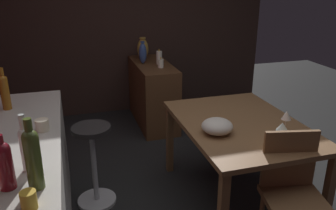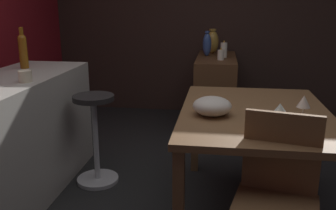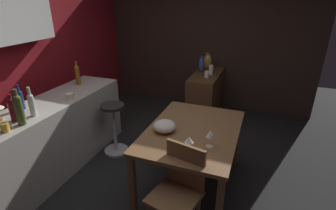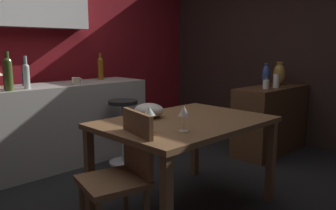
{
  "view_description": "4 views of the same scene",
  "coord_description": "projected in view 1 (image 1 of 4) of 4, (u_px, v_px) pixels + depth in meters",
  "views": [
    {
      "loc": [
        -2.3,
        0.97,
        1.88
      ],
      "look_at": [
        0.5,
        0.14,
        0.78
      ],
      "focal_mm": 36.95,
      "sensor_mm": 36.0,
      "label": 1
    },
    {
      "loc": [
        -2.3,
        -0.12,
        1.42
      ],
      "look_at": [
        0.18,
        0.24,
        0.72
      ],
      "focal_mm": 39.4,
      "sensor_mm": 36.0,
      "label": 2
    },
    {
      "loc": [
        -2.3,
        -0.96,
        2.07
      ],
      "look_at": [
        0.45,
        0.09,
        0.8
      ],
      "focal_mm": 27.25,
      "sensor_mm": 36.0,
      "label": 3
    },
    {
      "loc": [
        -1.88,
        -2.13,
        1.32
      ],
      "look_at": [
        0.39,
        0.19,
        0.75
      ],
      "focal_mm": 36.39,
      "sensor_mm": 36.0,
      "label": 4
    }
  ],
  "objects": [
    {
      "name": "pillar_candle_tall",
      "position": [
        159.0,
        58.0,
        4.39
      ],
      "size": [
        0.07,
        0.07,
        0.19
      ],
      "color": "white",
      "rests_on": "sideboard_cabinet"
    },
    {
      "name": "cup_cream",
      "position": [
        42.0,
        125.0,
        2.32
      ],
      "size": [
        0.12,
        0.09,
        0.08
      ],
      "color": "beige",
      "rests_on": "kitchen_counter"
    },
    {
      "name": "ground_plane",
      "position": [
        200.0,
        208.0,
        2.98
      ],
      "size": [
        9.0,
        9.0,
        0.0
      ],
      "primitive_type": "plane",
      "color": "black"
    },
    {
      "name": "vase_ceramic_blue",
      "position": [
        143.0,
        53.0,
        4.4
      ],
      "size": [
        0.1,
        0.1,
        0.28
      ],
      "color": "#334C8C",
      "rests_on": "sideboard_cabinet"
    },
    {
      "name": "sideboard_cabinet",
      "position": [
        153.0,
        94.0,
        4.59
      ],
      "size": [
        1.1,
        0.44,
        0.82
      ],
      "primitive_type": "cube",
      "color": "#56351E",
      "rests_on": "ground_plane"
    },
    {
      "name": "kitchen_counter",
      "position": [
        21.0,
        206.0,
        2.29
      ],
      "size": [
        2.1,
        0.6,
        0.9
      ],
      "primitive_type": "cube",
      "color": "#B2ADA3",
      "rests_on": "ground_plane"
    },
    {
      "name": "chair_near_window",
      "position": [
        292.0,
        191.0,
        2.36
      ],
      "size": [
        0.48,
        0.48,
        0.9
      ],
      "color": "brown",
      "rests_on": "ground_plane"
    },
    {
      "name": "dining_table",
      "position": [
        240.0,
        131.0,
        2.89
      ],
      "size": [
        1.33,
        0.95,
        0.74
      ],
      "color": "brown",
      "rests_on": "ground_plane"
    },
    {
      "name": "cup_mustard",
      "position": [
        29.0,
        200.0,
        1.53
      ],
      "size": [
        0.11,
        0.07,
        0.09
      ],
      "color": "gold",
      "rests_on": "kitchen_counter"
    },
    {
      "name": "fruit_bowl",
      "position": [
        217.0,
        126.0,
        2.64
      ],
      "size": [
        0.24,
        0.24,
        0.12
      ],
      "primitive_type": "ellipsoid",
      "color": "beige",
      "rests_on": "dining_table"
    },
    {
      "name": "wine_glass_right",
      "position": [
        286.0,
        116.0,
        2.63
      ],
      "size": [
        0.08,
        0.08,
        0.18
      ],
      "color": "silver",
      "rests_on": "dining_table"
    },
    {
      "name": "wine_bottle_olive",
      "position": [
        33.0,
        156.0,
        1.64
      ],
      "size": [
        0.08,
        0.08,
        0.37
      ],
      "color": "#475623",
      "rests_on": "kitchen_counter"
    },
    {
      "name": "wine_bottle_ruby",
      "position": [
        4.0,
        164.0,
        1.65
      ],
      "size": [
        0.08,
        0.08,
        0.29
      ],
      "color": "maroon",
      "rests_on": "kitchen_counter"
    },
    {
      "name": "wall_side_right",
      "position": [
        115.0,
        21.0,
        4.74
      ],
      "size": [
        0.1,
        4.4,
        2.6
      ],
      "primitive_type": "cube",
      "color": "#33231E",
      "rests_on": "ground_plane"
    },
    {
      "name": "wine_glass_left",
      "position": [
        282.0,
        127.0,
        2.43
      ],
      "size": [
        0.08,
        0.08,
        0.17
      ],
      "color": "silver",
      "rests_on": "dining_table"
    },
    {
      "name": "vase_brass",
      "position": [
        143.0,
        49.0,
        4.63
      ],
      "size": [
        0.15,
        0.15,
        0.29
      ],
      "color": "#B78C38",
      "rests_on": "sideboard_cabinet"
    },
    {
      "name": "pillar_candle_short",
      "position": [
        161.0,
        63.0,
        4.23
      ],
      "size": [
        0.07,
        0.07,
        0.13
      ],
      "color": "white",
      "rests_on": "sideboard_cabinet"
    },
    {
      "name": "bar_stool",
      "position": [
        94.0,
        163.0,
        2.93
      ],
      "size": [
        0.34,
        0.34,
        0.73
      ],
      "color": "#262323",
      "rests_on": "ground_plane"
    },
    {
      "name": "wine_bottle_amber",
      "position": [
        5.0,
        90.0,
        2.65
      ],
      "size": [
        0.07,
        0.07,
        0.33
      ],
      "color": "#8C5114",
      "rests_on": "kitchen_counter"
    },
    {
      "name": "wine_bottle_clear",
      "position": [
        26.0,
        146.0,
        1.81
      ],
      "size": [
        0.06,
        0.06,
        0.32
      ],
      "color": "silver",
      "rests_on": "kitchen_counter"
    }
  ]
}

